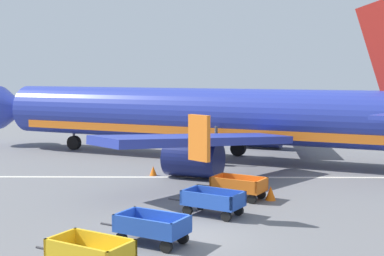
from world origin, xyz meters
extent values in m
plane|color=slate|center=(0.00, 0.00, 0.00)|extent=(220.00, 220.00, 0.00)
cube|color=silver|center=(0.00, 11.74, 0.01)|extent=(120.00, 0.36, 0.01)
cylinder|color=#28389E|center=(0.37, 18.89, 3.15)|extent=(28.98, 15.38, 3.70)
cube|color=orange|center=(0.37, 18.89, 2.13)|extent=(26.15, 14.01, 0.56)
cone|color=#28389E|center=(-14.75, 25.49, 3.15)|extent=(4.38, 4.60, 3.63)
cube|color=#28389E|center=(0.82, 9.59, 2.48)|extent=(11.10, 10.96, 1.35)
cube|color=orange|center=(0.63, 2.58, 3.43)|extent=(0.91, 0.93, 1.90)
cylinder|color=navy|center=(0.31, 11.51, 1.13)|extent=(3.77, 3.20, 2.10)
cube|color=#28389E|center=(7.49, 24.90, 2.48)|extent=(2.95, 13.06, 1.35)
cube|color=orange|center=(12.50, 29.81, 3.43)|extent=(1.11, 0.23, 1.90)
cylinder|color=navy|center=(5.74, 23.96, 1.13)|extent=(3.77, 3.20, 2.10)
cylinder|color=#4C4C51|center=(-9.25, 23.09, 1.57)|extent=(0.20, 0.20, 2.04)
cylinder|color=black|center=(-9.25, 23.09, 0.55)|extent=(1.19, 0.85, 1.10)
cylinder|color=#4C4C51|center=(1.78, 15.88, 1.57)|extent=(0.20, 0.20, 2.04)
cylinder|color=black|center=(1.78, 15.88, 0.55)|extent=(1.19, 0.85, 1.10)
cylinder|color=#4C4C51|center=(3.54, 19.91, 1.57)|extent=(0.20, 0.20, 2.04)
cylinder|color=black|center=(3.54, 19.91, 0.55)|extent=(1.19, 0.85, 1.10)
cube|color=gold|center=(-3.02, -4.05, 0.80)|extent=(2.22, 1.33, 0.55)
cube|color=gold|center=(-2.38, -2.92, 0.80)|extent=(2.22, 1.33, 0.55)
cube|color=gold|center=(-3.74, -2.89, 0.80)|extent=(0.78, 1.27, 0.55)
cube|color=gold|center=(-1.66, -4.08, 0.80)|extent=(0.78, 1.27, 0.55)
cylinder|color=#2D2D33|center=(-4.26, -2.60, 0.44)|extent=(0.91, 0.57, 0.08)
cylinder|color=black|center=(-3.24, -2.54, 0.22)|extent=(0.46, 0.36, 0.44)
cube|color=#234CB2|center=(-1.06, -0.64, 0.48)|extent=(2.87, 2.42, 0.08)
cube|color=#234CB2|center=(-1.37, -1.21, 0.80)|extent=(2.25, 1.28, 0.55)
cube|color=#234CB2|center=(-0.75, -0.07, 0.80)|extent=(2.25, 1.28, 0.55)
cube|color=#234CB2|center=(-2.11, -0.07, 0.80)|extent=(0.76, 1.28, 0.55)
cube|color=#234CB2|center=(0.00, -1.21, 0.80)|extent=(0.76, 1.28, 0.55)
cylinder|color=#2D2D33|center=(-2.64, 0.22, 0.44)|extent=(0.92, 0.55, 0.08)
cylinder|color=black|center=(-2.15, -0.69, 0.22)|extent=(0.46, 0.35, 0.44)
cylinder|color=black|center=(-1.62, 0.30, 0.22)|extent=(0.46, 0.35, 0.44)
cylinder|color=black|center=(-0.50, -1.58, 0.22)|extent=(0.46, 0.35, 0.44)
cylinder|color=black|center=(0.03, -0.60, 0.22)|extent=(0.46, 0.35, 0.44)
cube|color=#234CB2|center=(1.23, 3.29, 0.48)|extent=(2.86, 2.49, 0.08)
cube|color=#234CB2|center=(0.89, 2.74, 0.80)|extent=(2.20, 1.37, 0.55)
cube|color=#234CB2|center=(1.56, 3.85, 0.80)|extent=(2.20, 1.37, 0.55)
cube|color=#234CB2|center=(0.20, 3.91, 0.80)|extent=(0.81, 1.25, 0.55)
cube|color=#234CB2|center=(2.26, 2.68, 0.80)|extent=(0.81, 1.25, 0.55)
cylinder|color=#2D2D33|center=(-0.32, 4.22, 0.44)|extent=(0.90, 0.58, 0.08)
cylinder|color=black|center=(0.13, 3.30, 0.22)|extent=(0.46, 0.36, 0.44)
cylinder|color=black|center=(0.71, 4.26, 0.22)|extent=(0.46, 0.36, 0.44)
cylinder|color=black|center=(1.74, 2.33, 0.22)|extent=(0.46, 0.36, 0.44)
cylinder|color=black|center=(2.32, 3.29, 0.22)|extent=(0.46, 0.36, 0.44)
cube|color=orange|center=(2.56, 6.35, 0.48)|extent=(2.87, 2.46, 0.08)
cube|color=orange|center=(2.24, 5.79, 0.80)|extent=(2.22, 1.33, 0.55)
cube|color=orange|center=(2.89, 6.92, 0.80)|extent=(2.22, 1.33, 0.55)
cube|color=orange|center=(1.52, 6.95, 0.80)|extent=(0.78, 1.26, 0.55)
cube|color=orange|center=(3.60, 5.76, 0.80)|extent=(0.78, 1.26, 0.55)
cylinder|color=#2D2D33|center=(1.00, 7.25, 0.44)|extent=(0.91, 0.57, 0.08)
cylinder|color=black|center=(1.47, 6.33, 0.22)|extent=(0.46, 0.36, 0.44)
cylinder|color=black|center=(2.03, 7.31, 0.22)|extent=(0.46, 0.36, 0.44)
cylinder|color=black|center=(3.10, 5.40, 0.22)|extent=(0.46, 0.36, 0.44)
cylinder|color=black|center=(3.66, 6.37, 0.22)|extent=(0.46, 0.36, 0.44)
cone|color=orange|center=(4.07, 6.09, 0.34)|extent=(0.51, 0.51, 0.68)
cone|color=orange|center=(-2.08, 12.28, 0.29)|extent=(0.44, 0.44, 0.57)
camera|label=1|loc=(0.56, -19.46, 6.11)|focal=50.71mm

